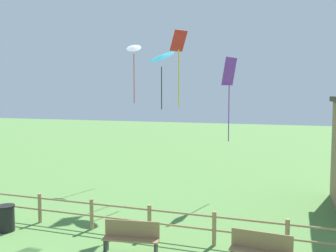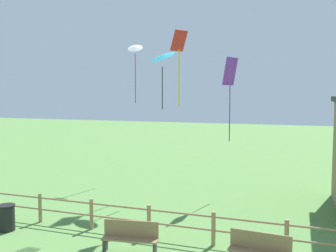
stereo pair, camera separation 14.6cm
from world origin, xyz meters
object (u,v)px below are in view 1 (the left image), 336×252
object	(u,v)px
trash_bin	(6,218)
kite_red_diamond	(179,53)
kite_cyan_delta	(162,57)
park_bench_near_fence	(131,236)
park_bench_by_building	(261,249)
kite_purple_streamer	(229,80)
kite_white_delta	(134,51)

from	to	relation	value
trash_bin	kite_red_diamond	distance (m)	9.30
kite_cyan_delta	park_bench_near_fence	bearing A→B (deg)	-78.00
park_bench_near_fence	kite_cyan_delta	world-z (taller)	kite_cyan_delta
park_bench_by_building	trash_bin	bearing A→B (deg)	-179.27
trash_bin	kite_purple_streamer	distance (m)	11.52
park_bench_by_building	kite_red_diamond	distance (m)	8.58
kite_white_delta	kite_cyan_delta	bearing A→B (deg)	-48.22
kite_cyan_delta	kite_purple_streamer	bearing A→B (deg)	20.62
kite_white_delta	kite_cyan_delta	distance (m)	4.47
park_bench_by_building	kite_white_delta	distance (m)	14.60
kite_red_diamond	trash_bin	bearing A→B (deg)	-138.26
park_bench_near_fence	kite_purple_streamer	world-z (taller)	kite_purple_streamer
kite_red_diamond	park_bench_near_fence	bearing A→B (deg)	-90.53
kite_cyan_delta	kite_red_diamond	size ratio (longest dim) A/B	0.91
park_bench_by_building	kite_cyan_delta	distance (m)	10.48
park_bench_by_building	kite_cyan_delta	bearing A→B (deg)	129.92
park_bench_near_fence	kite_white_delta	size ratio (longest dim) A/B	0.51
park_bench_near_fence	kite_white_delta	distance (m)	13.03
trash_bin	park_bench_near_fence	bearing A→B (deg)	-2.50
kite_white_delta	trash_bin	bearing A→B (deg)	-94.23
trash_bin	kite_white_delta	bearing A→B (deg)	85.77
park_bench_near_fence	kite_purple_streamer	bearing A→B (deg)	78.19
park_bench_near_fence	kite_cyan_delta	bearing A→B (deg)	102.00
park_bench_near_fence	park_bench_by_building	distance (m)	3.96
park_bench_by_building	kite_white_delta	bearing A→B (deg)	130.56
kite_purple_streamer	kite_red_diamond	size ratio (longest dim) A/B	1.28
kite_purple_streamer	park_bench_near_fence	bearing A→B (deg)	-101.81
kite_cyan_delta	kite_white_delta	bearing A→B (deg)	131.78
kite_white_delta	kite_purple_streamer	bearing A→B (deg)	-19.31
park_bench_by_building	kite_red_diamond	bearing A→B (deg)	131.09
kite_red_diamond	park_bench_by_building	bearing A→B (deg)	-48.91
kite_purple_streamer	kite_cyan_delta	world-z (taller)	kite_cyan_delta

